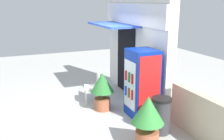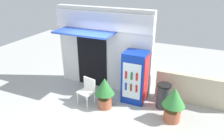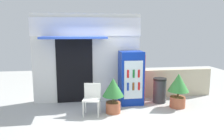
% 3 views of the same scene
% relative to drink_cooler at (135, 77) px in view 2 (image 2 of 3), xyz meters
% --- Properties ---
extents(ground, '(16.00, 16.00, 0.00)m').
position_rel_drink_cooler_xyz_m(ground, '(-1.01, -1.14, -0.85)').
color(ground, '#B2B2AD').
extents(storefront_building, '(3.52, 1.20, 2.90)m').
position_rel_drink_cooler_xyz_m(storefront_building, '(-1.40, 0.54, 0.66)').
color(storefront_building, silver).
rests_on(storefront_building, ground).
extents(drink_cooler, '(0.75, 0.71, 1.71)m').
position_rel_drink_cooler_xyz_m(drink_cooler, '(0.00, 0.00, 0.00)').
color(drink_cooler, '#0C2D9E').
rests_on(drink_cooler, ground).
extents(plastic_chair, '(0.55, 0.51, 0.88)m').
position_rel_drink_cooler_xyz_m(plastic_chair, '(-1.32, -0.79, -0.34)').
color(plastic_chair, white).
rests_on(plastic_chair, ground).
extents(potted_plant_near_shop, '(0.62, 0.62, 1.03)m').
position_rel_drink_cooler_xyz_m(potted_plant_near_shop, '(-0.71, -0.78, -0.23)').
color(potted_plant_near_shop, '#AD5B3D').
rests_on(potted_plant_near_shop, ground).
extents(potted_plant_curbside, '(0.65, 0.65, 1.06)m').
position_rel_drink_cooler_xyz_m(potted_plant_curbside, '(1.34, -0.61, -0.22)').
color(potted_plant_curbside, '#AD5B3D').
rests_on(potted_plant_curbside, ground).
extents(trash_bin, '(0.44, 0.44, 0.82)m').
position_rel_drink_cooler_xyz_m(trash_bin, '(0.96, -0.04, -0.44)').
color(trash_bin, '#38383D').
rests_on(trash_bin, ground).
extents(stone_boundary_wall, '(2.49, 0.21, 0.98)m').
position_rel_drink_cooler_xyz_m(stone_boundary_wall, '(1.84, 0.59, -0.36)').
color(stone_boundary_wall, beige).
rests_on(stone_boundary_wall, ground).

